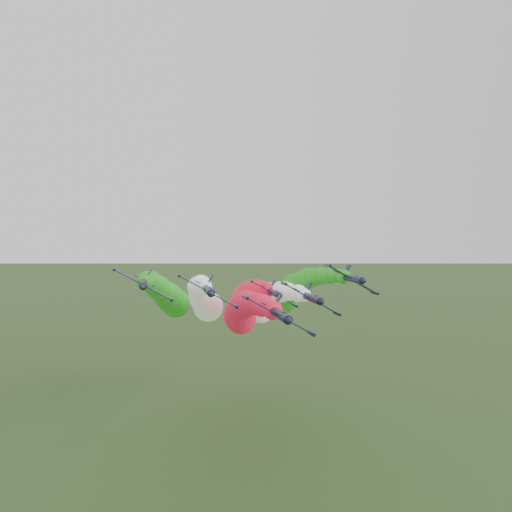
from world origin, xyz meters
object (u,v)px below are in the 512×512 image
(jet_outer_right, at_px, (290,292))
(jet_trail, at_px, (246,299))
(jet_inner_left, at_px, (204,300))
(jet_outer_left, at_px, (167,295))
(jet_lead, at_px, (241,313))
(jet_inner_right, at_px, (264,304))

(jet_outer_right, xyz_separation_m, jet_trail, (-11.56, 9.11, -2.89))
(jet_inner_left, xyz_separation_m, jet_outer_right, (25.48, 5.00, 0.93))
(jet_outer_left, xyz_separation_m, jet_trail, (23.85, 10.53, -2.95))
(jet_outer_left, relative_size, jet_outer_right, 1.00)
(jet_trail, bearing_deg, jet_outer_right, -38.23)
(jet_lead, bearing_deg, jet_outer_right, 49.46)
(jet_inner_left, xyz_separation_m, jet_trail, (13.92, 14.10, -1.95))
(jet_trail, bearing_deg, jet_inner_left, -134.62)
(jet_lead, relative_size, jet_inner_right, 1.00)
(jet_lead, height_order, jet_inner_right, jet_inner_right)
(jet_inner_right, relative_size, jet_outer_left, 0.99)
(jet_trail, bearing_deg, jet_lead, -101.98)
(jet_inner_left, distance_m, jet_outer_left, 10.60)
(jet_outer_left, xyz_separation_m, jet_outer_right, (35.41, 1.43, -0.07))
(jet_inner_left, height_order, jet_outer_right, jet_outer_right)
(jet_trail, bearing_deg, jet_inner_right, -83.37)
(jet_lead, distance_m, jet_outer_right, 27.70)
(jet_lead, height_order, jet_outer_left, jet_outer_left)
(jet_lead, relative_size, jet_outer_left, 1.00)
(jet_lead, relative_size, jet_trail, 1.00)
(jet_outer_right, relative_size, jet_trail, 1.01)
(jet_lead, bearing_deg, jet_inner_left, 115.24)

